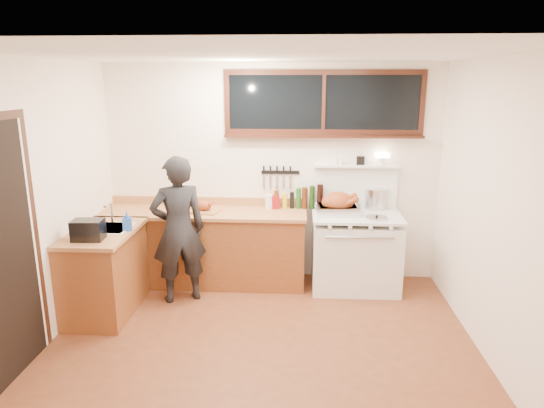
# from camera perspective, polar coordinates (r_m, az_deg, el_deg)

# --- Properties ---
(ground_plane) EXTENTS (4.00, 3.50, 0.02)m
(ground_plane) POSITION_cam_1_polar(r_m,az_deg,el_deg) (4.71, -1.26, -16.46)
(ground_plane) COLOR brown
(room_shell) EXTENTS (4.10, 3.60, 2.65)m
(room_shell) POSITION_cam_1_polar(r_m,az_deg,el_deg) (4.11, -1.38, 3.82)
(room_shell) COLOR white
(room_shell) RESTS_ON ground
(counter_back) EXTENTS (2.44, 0.64, 1.00)m
(counter_back) POSITION_cam_1_polar(r_m,az_deg,el_deg) (5.92, -7.93, -4.96)
(counter_back) COLOR brown
(counter_back) RESTS_ON ground
(counter_left) EXTENTS (0.64, 1.09, 0.90)m
(counter_left) POSITION_cam_1_polar(r_m,az_deg,el_deg) (5.44, -19.04, -7.47)
(counter_left) COLOR brown
(counter_left) RESTS_ON ground
(sink_unit) EXTENTS (0.50, 0.45, 0.37)m
(sink_unit) POSITION_cam_1_polar(r_m,az_deg,el_deg) (5.37, -18.89, -3.26)
(sink_unit) COLOR white
(sink_unit) RESTS_ON counter_left
(vintage_stove) EXTENTS (1.02, 0.74, 1.57)m
(vintage_stove) POSITION_cam_1_polar(r_m,az_deg,el_deg) (5.81, 9.77, -5.30)
(vintage_stove) COLOR white
(vintage_stove) RESTS_ON ground
(back_window) EXTENTS (2.32, 0.13, 0.77)m
(back_window) POSITION_cam_1_polar(r_m,az_deg,el_deg) (5.76, 6.08, 10.94)
(back_window) COLOR black
(back_window) RESTS_ON room_shell
(left_doorway) EXTENTS (0.02, 1.04, 2.17)m
(left_doorway) POSITION_cam_1_polar(r_m,az_deg,el_deg) (4.38, -29.02, -4.97)
(left_doorway) COLOR black
(left_doorway) RESTS_ON ground
(knife_strip) EXTENTS (0.46, 0.03, 0.28)m
(knife_strip) POSITION_cam_1_polar(r_m,az_deg,el_deg) (5.87, 0.82, 3.66)
(knife_strip) COLOR black
(knife_strip) RESTS_ON room_shell
(man) EXTENTS (0.71, 0.61, 1.64)m
(man) POSITION_cam_1_polar(r_m,az_deg,el_deg) (5.38, -10.95, -3.00)
(man) COLOR black
(man) RESTS_ON ground
(soap_bottle) EXTENTS (0.11, 0.12, 0.20)m
(soap_bottle) POSITION_cam_1_polar(r_m,az_deg,el_deg) (5.19, -16.69, -1.92)
(soap_bottle) COLOR blue
(soap_bottle) RESTS_ON counter_left
(toaster) EXTENTS (0.30, 0.22, 0.20)m
(toaster) POSITION_cam_1_polar(r_m,az_deg,el_deg) (5.00, -20.83, -2.87)
(toaster) COLOR black
(toaster) RESTS_ON counter_left
(cutting_board) EXTENTS (0.42, 0.35, 0.13)m
(cutting_board) POSITION_cam_1_polar(r_m,az_deg,el_deg) (5.74, -8.07, -0.40)
(cutting_board) COLOR #B47847
(cutting_board) RESTS_ON counter_back
(roast_turkey) EXTENTS (0.52, 0.39, 0.26)m
(roast_turkey) POSITION_cam_1_polar(r_m,az_deg,el_deg) (5.64, 7.78, -0.12)
(roast_turkey) COLOR silver
(roast_turkey) RESTS_ON vintage_stove
(stockpot) EXTENTS (0.34, 0.34, 0.25)m
(stockpot) POSITION_cam_1_polar(r_m,az_deg,el_deg) (5.95, 12.13, 0.65)
(stockpot) COLOR silver
(stockpot) RESTS_ON vintage_stove
(saucepan) EXTENTS (0.21, 0.30, 0.12)m
(saucepan) POSITION_cam_1_polar(r_m,az_deg,el_deg) (5.84, 9.32, -0.09)
(saucepan) COLOR silver
(saucepan) RESTS_ON vintage_stove
(pot_lid) EXTENTS (0.28, 0.28, 0.04)m
(pot_lid) POSITION_cam_1_polar(r_m,az_deg,el_deg) (5.53, 12.21, -1.60)
(pot_lid) COLOR silver
(pot_lid) RESTS_ON vintage_stove
(coffee_tin) EXTENTS (0.11, 0.09, 0.16)m
(coffee_tin) POSITION_cam_1_polar(r_m,az_deg,el_deg) (5.82, 0.35, 0.24)
(coffee_tin) COLOR maroon
(coffee_tin) RESTS_ON counter_back
(pitcher) EXTENTS (0.11, 0.11, 0.17)m
(pitcher) POSITION_cam_1_polar(r_m,az_deg,el_deg) (5.81, -0.37, 0.25)
(pitcher) COLOR white
(pitcher) RESTS_ON counter_back
(bottle_cluster) EXTENTS (0.59, 0.07, 0.30)m
(bottle_cluster) POSITION_cam_1_polar(r_m,az_deg,el_deg) (5.82, 3.64, 0.69)
(bottle_cluster) COLOR black
(bottle_cluster) RESTS_ON counter_back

